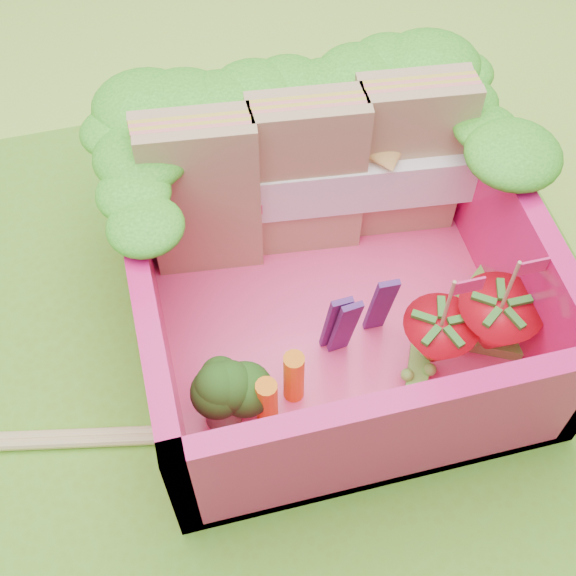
# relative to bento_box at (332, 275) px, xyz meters

# --- Properties ---
(ground) EXTENTS (14.00, 14.00, 0.00)m
(ground) POSITION_rel_bento_box_xyz_m (-0.31, -0.09, -0.31)
(ground) COLOR #A8DE3E
(ground) RESTS_ON ground
(placemat) EXTENTS (2.60, 2.60, 0.03)m
(placemat) POSITION_rel_bento_box_xyz_m (-0.31, -0.09, -0.29)
(placemat) COLOR #65A324
(placemat) RESTS_ON ground
(bento_floor) EXTENTS (1.30, 1.30, 0.05)m
(bento_floor) POSITION_rel_bento_box_xyz_m (0.00, 0.00, -0.25)
(bento_floor) COLOR #FF4182
(bento_floor) RESTS_ON placemat
(bento_box) EXTENTS (1.30, 1.30, 0.55)m
(bento_box) POSITION_rel_bento_box_xyz_m (0.00, 0.00, 0.00)
(bento_box) COLOR #DD1264
(bento_box) RESTS_ON placemat
(lettuce_ruffle) EXTENTS (1.43, 0.77, 0.11)m
(lettuce_ruffle) POSITION_rel_bento_box_xyz_m (0.00, 0.47, 0.33)
(lettuce_ruffle) COLOR #268818
(lettuce_ruffle) RESTS_ON bento_box
(sandwich_stack) EXTENTS (1.23, 0.31, 0.68)m
(sandwich_stack) POSITION_rel_bento_box_xyz_m (0.00, 0.35, 0.11)
(sandwich_stack) COLOR tan
(sandwich_stack) RESTS_ON bento_floor
(broccoli) EXTENTS (0.32, 0.32, 0.25)m
(broccoli) POSITION_rel_bento_box_xyz_m (-0.45, -0.32, -0.05)
(broccoli) COLOR #61A750
(broccoli) RESTS_ON bento_floor
(carrot_sticks) EXTENTS (0.18, 0.15, 0.25)m
(carrot_sticks) POSITION_rel_bento_box_xyz_m (-0.26, -0.33, -0.10)
(carrot_sticks) COLOR orange
(carrot_sticks) RESTS_ON bento_floor
(purple_wedges) EXTENTS (0.23, 0.08, 0.38)m
(purple_wedges) POSITION_rel_bento_box_xyz_m (0.03, -0.16, -0.04)
(purple_wedges) COLOR #3A1854
(purple_wedges) RESTS_ON bento_floor
(strawberry_left) EXTENTS (0.25, 0.25, 0.49)m
(strawberry_left) POSITION_rel_bento_box_xyz_m (0.28, -0.29, -0.09)
(strawberry_left) COLOR red
(strawberry_left) RESTS_ON bento_floor
(strawberry_right) EXTENTS (0.28, 0.28, 0.52)m
(strawberry_right) POSITION_rel_bento_box_xyz_m (0.48, -0.28, -0.08)
(strawberry_right) COLOR red
(strawberry_right) RESTS_ON bento_floor
(snap_peas) EXTENTS (0.55, 0.55, 0.05)m
(snap_peas) POSITION_rel_bento_box_xyz_m (0.40, -0.23, -0.20)
(snap_peas) COLOR #66BA3A
(snap_peas) RESTS_ON bento_floor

